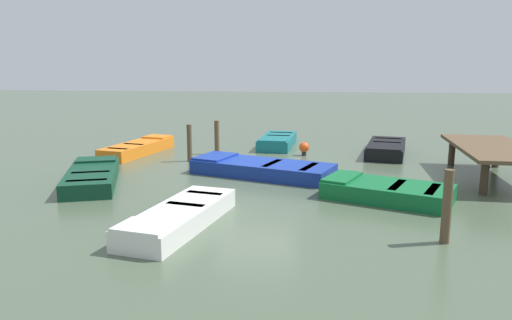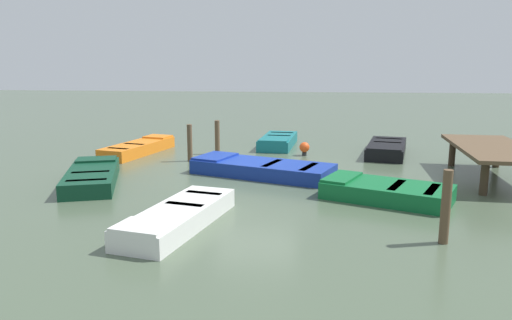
{
  "view_description": "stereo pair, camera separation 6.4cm",
  "coord_description": "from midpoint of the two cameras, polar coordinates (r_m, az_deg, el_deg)",
  "views": [
    {
      "loc": [
        14.49,
        1.5,
        3.27
      ],
      "look_at": [
        0.0,
        0.0,
        0.35
      ],
      "focal_mm": 34.52,
      "sensor_mm": 36.0,
      "label": 1
    },
    {
      "loc": [
        14.49,
        1.56,
        3.27
      ],
      "look_at": [
        0.0,
        0.0,
        0.35
      ],
      "focal_mm": 34.52,
      "sensor_mm": 36.0,
      "label": 2
    }
  ],
  "objects": [
    {
      "name": "ground_plane",
      "position": [
        14.93,
        -0.12,
        -1.32
      ],
      "size": [
        80.0,
        80.0,
        0.0
      ],
      "primitive_type": "plane",
      "color": "#475642"
    },
    {
      "name": "dock_segment",
      "position": [
        15.27,
        25.59,
        1.03
      ],
      "size": [
        4.56,
        2.15,
        0.95
      ],
      "rotation": [
        0.0,
        0.0,
        -0.06
      ],
      "color": "brown",
      "rests_on": "ground_plane"
    },
    {
      "name": "rowboat_green",
      "position": [
        12.26,
        14.73,
        -3.47
      ],
      "size": [
        2.55,
        3.3,
        0.46
      ],
      "rotation": [
        0.0,
        0.0,
        4.3
      ],
      "color": "#0F602D",
      "rests_on": "ground_plane"
    },
    {
      "name": "rowboat_teal",
      "position": [
        19.3,
        2.41,
        2.22
      ],
      "size": [
        3.18,
        1.42,
        0.46
      ],
      "rotation": [
        0.0,
        0.0,
        6.2
      ],
      "color": "#14666B",
      "rests_on": "ground_plane"
    },
    {
      "name": "rowboat_white",
      "position": [
        10.06,
        -9.07,
        -6.5
      ],
      "size": [
        3.56,
        1.8,
        0.46
      ],
      "rotation": [
        0.0,
        0.0,
        6.06
      ],
      "color": "silver",
      "rests_on": "ground_plane"
    },
    {
      "name": "rowboat_dark_green",
      "position": [
        14.08,
        -18.58,
        -1.8
      ],
      "size": [
        3.63,
        2.26,
        0.46
      ],
      "rotation": [
        0.0,
        0.0,
        3.46
      ],
      "color": "#0C3823",
      "rests_on": "ground_plane"
    },
    {
      "name": "rowboat_orange",
      "position": [
        18.28,
        -13.58,
        1.4
      ],
      "size": [
        3.64,
        1.81,
        0.46
      ],
      "rotation": [
        0.0,
        0.0,
        2.9
      ],
      "color": "orange",
      "rests_on": "ground_plane"
    },
    {
      "name": "rowboat_blue",
      "position": [
        14.38,
        0.49,
        -0.94
      ],
      "size": [
        2.82,
        4.36,
        0.46
      ],
      "rotation": [
        0.0,
        0.0,
        4.36
      ],
      "color": "navy",
      "rests_on": "ground_plane"
    },
    {
      "name": "rowboat_black",
      "position": [
        18.25,
        14.75,
        1.33
      ],
      "size": [
        3.54,
        1.92,
        0.46
      ],
      "rotation": [
        0.0,
        0.0,
        6.07
      ],
      "color": "black",
      "rests_on": "ground_plane"
    },
    {
      "name": "mooring_piling_mid_right",
      "position": [
        9.59,
        21.07,
        -5.07
      ],
      "size": [
        0.17,
        0.17,
        1.38
      ],
      "primitive_type": "cylinder",
      "color": "brown",
      "rests_on": "ground_plane"
    },
    {
      "name": "mooring_piling_near_right",
      "position": [
        17.71,
        -4.66,
        2.64
      ],
      "size": [
        0.17,
        0.17,
        1.21
      ],
      "primitive_type": "cylinder",
      "color": "brown",
      "rests_on": "ground_plane"
    },
    {
      "name": "mooring_piling_far_left",
      "position": [
        16.49,
        -7.82,
        1.97
      ],
      "size": [
        0.17,
        0.17,
        1.23
      ],
      "primitive_type": "cylinder",
      "color": "brown",
      "rests_on": "ground_plane"
    },
    {
      "name": "marker_buoy",
      "position": [
        17.47,
        5.49,
        1.44
      ],
      "size": [
        0.36,
        0.36,
        0.48
      ],
      "color": "#262626",
      "rests_on": "ground_plane"
    }
  ]
}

